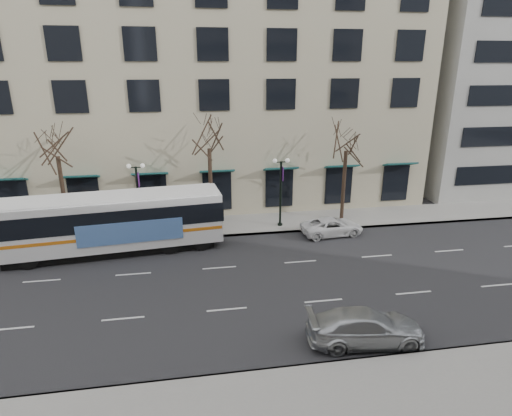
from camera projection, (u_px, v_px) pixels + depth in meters
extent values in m
plane|color=black|center=(223.00, 287.00, 23.41)|extent=(160.00, 160.00, 0.00)
cube|color=gray|center=(278.00, 222.00, 32.55)|extent=(80.00, 4.00, 0.15)
cube|color=#B5AA8A|center=(177.00, 58.00, 38.80)|extent=(40.00, 20.00, 24.00)
cylinder|color=black|center=(64.00, 198.00, 29.16)|extent=(0.28, 0.28, 5.74)
cylinder|color=black|center=(211.00, 190.00, 30.66)|extent=(0.28, 0.28, 5.95)
cylinder|color=black|center=(344.00, 187.00, 32.26)|extent=(0.28, 0.28, 5.46)
cylinder|color=black|center=(139.00, 202.00, 29.49)|extent=(0.16, 0.16, 5.00)
cylinder|color=black|center=(142.00, 233.00, 30.25)|extent=(0.36, 0.36, 0.30)
cube|color=black|center=(136.00, 167.00, 28.69)|extent=(0.90, 0.06, 0.06)
sphere|color=silver|center=(129.00, 166.00, 28.59)|extent=(0.32, 0.32, 0.32)
sphere|color=silver|center=(142.00, 166.00, 28.73)|extent=(0.32, 0.32, 0.32)
cube|color=#591F75|center=(139.00, 180.00, 28.98)|extent=(0.04, 0.45, 1.00)
cylinder|color=black|center=(281.00, 195.00, 31.02)|extent=(0.16, 0.16, 5.00)
cylinder|color=black|center=(280.00, 225.00, 31.78)|extent=(0.36, 0.36, 0.30)
cube|color=black|center=(281.00, 162.00, 30.22)|extent=(0.90, 0.06, 0.06)
sphere|color=silver|center=(275.00, 161.00, 30.12)|extent=(0.32, 0.32, 0.32)
sphere|color=silver|center=(287.00, 160.00, 30.25)|extent=(0.32, 0.32, 0.32)
cube|color=#591F75|center=(283.00, 174.00, 30.51)|extent=(0.04, 0.45, 1.00)
cube|color=white|center=(112.00, 221.00, 27.15)|extent=(14.01, 4.37, 3.16)
cube|color=black|center=(115.00, 246.00, 27.73)|extent=(12.88, 3.90, 0.52)
cube|color=black|center=(117.00, 213.00, 27.07)|extent=(13.47, 4.36, 1.26)
cube|color=orange|center=(113.00, 229.00, 27.32)|extent=(13.88, 4.39, 0.21)
cube|color=#4D76BD|center=(131.00, 232.00, 26.14)|extent=(6.29, 0.71, 1.38)
cube|color=white|center=(109.00, 197.00, 26.62)|extent=(13.30, 4.00, 0.09)
cylinder|color=black|center=(28.00, 260.00, 25.25)|extent=(1.18, 0.44, 1.15)
cylinder|color=black|center=(37.00, 243.00, 27.66)|extent=(1.18, 0.44, 1.15)
cylinder|color=black|center=(170.00, 245.00, 27.29)|extent=(1.18, 0.44, 1.15)
cylinder|color=black|center=(167.00, 230.00, 29.70)|extent=(1.18, 0.44, 1.15)
cylinder|color=black|center=(202.00, 242.00, 27.80)|extent=(1.18, 0.44, 1.15)
cylinder|color=black|center=(197.00, 227.00, 30.21)|extent=(1.18, 0.44, 1.15)
imported|color=#B2B6BB|center=(366.00, 327.00, 18.60)|extent=(5.31, 2.52, 1.49)
imported|color=white|center=(332.00, 226.00, 30.27)|extent=(4.56, 2.40, 1.22)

